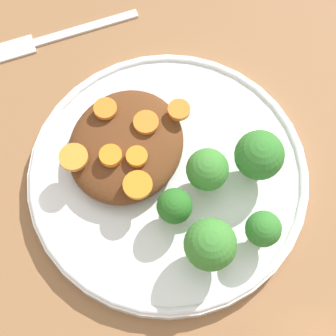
% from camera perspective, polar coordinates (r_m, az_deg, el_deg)
% --- Properties ---
extents(ground_plane, '(4.00, 4.00, 0.00)m').
position_cam_1_polar(ground_plane, '(0.57, 0.00, -1.18)').
color(ground_plane, '#8C603D').
extents(plate, '(0.28, 0.28, 0.02)m').
position_cam_1_polar(plate, '(0.56, 0.00, -0.79)').
color(plate, white).
rests_on(plate, ground_plane).
extents(stew_mound, '(0.13, 0.11, 0.03)m').
position_cam_1_polar(stew_mound, '(0.55, -4.30, 2.28)').
color(stew_mound, '#5B3319').
rests_on(stew_mound, plate).
extents(broccoli_floret_0, '(0.05, 0.05, 0.06)m').
position_cam_1_polar(broccoli_floret_0, '(0.53, 9.23, 1.22)').
color(broccoli_floret_0, '#759E51').
rests_on(broccoli_floret_0, plate).
extents(broccoli_floret_1, '(0.05, 0.05, 0.06)m').
position_cam_1_polar(broccoli_floret_1, '(0.50, 4.32, -7.78)').
color(broccoli_floret_1, '#759E51').
rests_on(broccoli_floret_1, plate).
extents(broccoli_floret_2, '(0.03, 0.03, 0.05)m').
position_cam_1_polar(broccoli_floret_2, '(0.51, 9.63, -6.18)').
color(broccoli_floret_2, '#7FA85B').
rests_on(broccoli_floret_2, plate).
extents(broccoli_floret_3, '(0.04, 0.04, 0.05)m').
position_cam_1_polar(broccoli_floret_3, '(0.53, 4.02, -0.22)').
color(broccoli_floret_3, '#7FA85B').
rests_on(broccoli_floret_3, plate).
extents(broccoli_floret_4, '(0.03, 0.03, 0.05)m').
position_cam_1_polar(broccoli_floret_4, '(0.52, 0.67, -3.98)').
color(broccoli_floret_4, '#759E51').
rests_on(broccoli_floret_4, plate).
extents(carrot_slice_0, '(0.02, 0.02, 0.01)m').
position_cam_1_polar(carrot_slice_0, '(0.54, -2.25, 4.65)').
color(carrot_slice_0, orange).
rests_on(carrot_slice_0, stew_mound).
extents(carrot_slice_1, '(0.02, 0.02, 0.01)m').
position_cam_1_polar(carrot_slice_1, '(0.53, -5.84, 1.25)').
color(carrot_slice_1, orange).
rests_on(carrot_slice_1, stew_mound).
extents(carrot_slice_2, '(0.02, 0.02, 0.01)m').
position_cam_1_polar(carrot_slice_2, '(0.55, -6.39, 6.01)').
color(carrot_slice_2, orange).
rests_on(carrot_slice_2, stew_mound).
extents(carrot_slice_3, '(0.03, 0.03, 0.00)m').
position_cam_1_polar(carrot_slice_3, '(0.53, -9.57, 1.09)').
color(carrot_slice_3, orange).
rests_on(carrot_slice_3, stew_mound).
extents(carrot_slice_4, '(0.02, 0.02, 0.01)m').
position_cam_1_polar(carrot_slice_4, '(0.53, -3.19, 1.18)').
color(carrot_slice_4, orange).
rests_on(carrot_slice_4, stew_mound).
extents(carrot_slice_5, '(0.02, 0.02, 0.01)m').
position_cam_1_polar(carrot_slice_5, '(0.55, 1.12, 5.94)').
color(carrot_slice_5, orange).
rests_on(carrot_slice_5, stew_mound).
extents(carrot_slice_6, '(0.03, 0.03, 0.00)m').
position_cam_1_polar(carrot_slice_6, '(0.52, -3.10, -1.72)').
color(carrot_slice_6, orange).
rests_on(carrot_slice_6, stew_mound).
extents(fork, '(0.13, 0.14, 0.01)m').
position_cam_1_polar(fork, '(0.66, -12.07, 12.77)').
color(fork, silver).
rests_on(fork, ground_plane).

